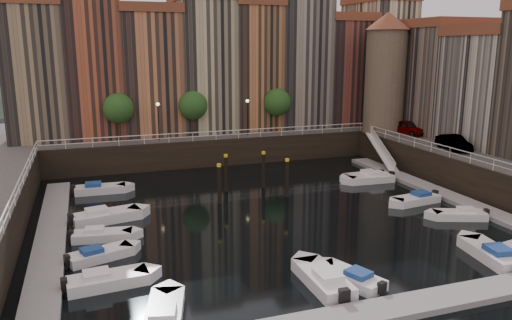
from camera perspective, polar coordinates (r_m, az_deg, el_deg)
name	(u,v)px	position (r m, az deg, el deg)	size (l,w,h in m)	color
ground	(267,210)	(40.62, 1.21, -5.75)	(200.00, 200.00, 0.00)	black
quay_far	(197,138)	(64.56, -6.79, 2.52)	(80.00, 20.00, 3.00)	black
dock_left	(51,237)	(37.47, -22.40, -8.10)	(2.00, 28.00, 0.35)	gray
dock_right	(440,193)	(47.64, 20.30, -3.54)	(2.00, 28.00, 0.35)	gray
dock_near	(385,310)	(26.58, 14.52, -16.31)	(30.00, 2.00, 0.35)	gray
mountains	(138,65)	(146.98, -13.35, 10.52)	(145.00, 100.00, 18.00)	#2D382D
far_terrace	(226,63)	(61.93, -3.47, 10.96)	(48.70, 10.30, 17.50)	#887356
right_terrace	(501,81)	(56.50, 26.17, 8.10)	(9.30, 24.30, 14.00)	#726356
corner_tower	(385,71)	(60.68, 14.56, 9.83)	(5.20, 5.20, 13.80)	#6B5B4C
promenade_trees	(199,105)	(55.99, -6.54, 6.22)	(21.20, 3.20, 5.20)	black
street_lamps	(204,113)	(55.18, -5.95, 5.42)	(10.36, 0.36, 4.18)	black
railings	(248,153)	(44.08, -0.96, 0.84)	(36.08, 34.04, 0.52)	white
gangway	(381,150)	(56.35, 14.14, 1.15)	(2.78, 8.32, 3.73)	white
mooring_pilings	(249,177)	(44.31, -0.78, -1.94)	(6.47, 3.87, 3.78)	black
boat_left_0	(106,280)	(29.45, -16.78, -13.04)	(4.68, 2.03, 1.06)	white
boat_left_1	(99,255)	(33.00, -17.52, -10.28)	(4.23, 2.63, 0.95)	white
boat_left_2	(101,235)	(36.13, -17.27, -8.21)	(4.27, 2.11, 0.96)	white
boat_left_3	(105,216)	(39.62, -16.90, -6.19)	(5.40, 2.87, 1.21)	white
boat_left_4	(99,189)	(47.40, -17.50, -3.17)	(4.71, 1.91, 1.07)	white
boat_right_1	(461,215)	(41.64, 22.35, -5.81)	(4.23, 2.78, 0.95)	white
boat_right_2	(417,199)	(44.42, 17.89, -4.28)	(4.57, 2.16, 1.03)	white
boat_right_3	(371,178)	(50.05, 13.04, -2.06)	(4.85, 2.00, 1.10)	white
boat_right_4	(365,176)	(51.01, 12.30, -1.79)	(4.23, 1.65, 0.97)	white
boat_near_0	(164,315)	(25.42, -10.45, -17.04)	(2.76, 4.84, 1.08)	white
boat_near_1	(324,280)	(28.53, 7.72, -13.39)	(1.85, 5.02, 1.15)	white
boat_near_2	(352,278)	(29.12, 10.90, -13.07)	(2.92, 4.34, 0.98)	white
boat_near_3	(492,254)	(34.71, 25.39, -9.68)	(2.49, 5.08, 1.14)	white
car_a	(408,128)	(59.85, 17.00, 3.48)	(1.90, 4.71, 1.61)	gray
car_b	(454,144)	(52.13, 21.66, 1.74)	(1.55, 4.45, 1.47)	gray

